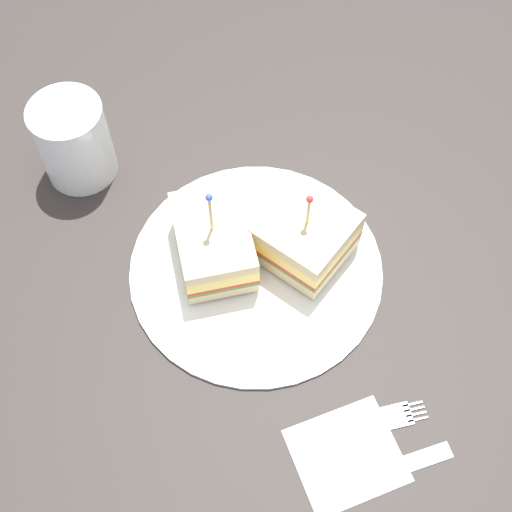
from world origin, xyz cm
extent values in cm
cube|color=#2D2826|center=(0.00, 0.00, -1.00)|extent=(108.04, 108.04, 2.00)
cylinder|color=white|center=(0.00, 0.00, 0.42)|extent=(26.14, 26.14, 0.85)
cube|color=beige|center=(1.46, -5.15, 1.59)|extent=(11.89, 11.88, 1.48)
cube|color=#478438|center=(1.46, -5.15, 2.53)|extent=(11.89, 11.88, 0.40)
cube|color=red|center=(1.46, -5.15, 2.98)|extent=(11.89, 11.88, 0.50)
cube|color=#F4D666|center=(1.46, -5.15, 3.94)|extent=(11.89, 11.88, 1.42)
cube|color=beige|center=(1.46, -5.15, 5.39)|extent=(11.89, 11.88, 1.48)
cylinder|color=tan|center=(1.46, -5.15, 7.71)|extent=(0.30, 0.30, 4.64)
sphere|color=red|center=(1.46, -5.15, 10.03)|extent=(0.70, 0.70, 0.70)
cube|color=beige|center=(1.73, 4.13, 1.50)|extent=(11.12, 8.41, 1.30)
cube|color=#478438|center=(1.73, 4.13, 2.35)|extent=(11.12, 8.41, 0.40)
cube|color=red|center=(1.73, 4.13, 2.80)|extent=(11.12, 8.41, 0.50)
cube|color=#F4D666|center=(1.73, 4.13, 3.84)|extent=(11.12, 8.41, 1.58)
cube|color=beige|center=(1.73, 4.13, 5.28)|extent=(11.12, 8.41, 1.30)
cylinder|color=tan|center=(1.73, 4.13, 8.22)|extent=(0.30, 0.30, 5.88)
sphere|color=blue|center=(1.73, 4.13, 11.16)|extent=(0.70, 0.70, 0.70)
cylinder|color=gold|center=(14.91, 18.24, 3.89)|extent=(6.93, 6.93, 7.78)
cylinder|color=white|center=(14.91, 18.24, 4.81)|extent=(7.88, 7.88, 9.62)
cube|color=white|center=(-19.82, -6.34, 0.07)|extent=(10.62, 11.26, 0.15)
cube|color=silver|center=(-17.45, -5.96, 0.18)|extent=(1.51, 6.79, 0.35)
cube|color=silver|center=(-16.75, -11.10, 0.18)|extent=(2.67, 3.87, 0.35)
cube|color=silver|center=(-17.19, -13.38, 0.18)|extent=(0.45, 2.01, 0.35)
cube|color=silver|center=(-16.69, -13.31, 0.18)|extent=(0.45, 2.01, 0.35)
cube|color=silver|center=(-16.20, -13.25, 0.18)|extent=(0.45, 2.01, 0.35)
cube|color=silver|center=(-15.70, -13.18, 0.18)|extent=(0.45, 2.01, 0.35)
cube|color=silver|center=(-22.19, -6.72, 0.18)|extent=(2.33, 7.86, 0.35)
cube|color=silver|center=(-20.92, -12.34, 0.18)|extent=(3.01, 7.16, 0.24)
camera|label=1|loc=(-34.92, 3.30, 63.48)|focal=49.07mm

